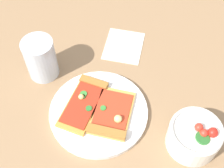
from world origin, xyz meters
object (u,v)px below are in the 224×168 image
Objects in this scene: pizza_slice_near at (111,117)px; paper_napkin at (124,46)px; soda_glass at (41,60)px; plate at (99,112)px; salad_bowl at (194,136)px; pizza_slice_far at (85,101)px.

pizza_slice_near is 0.25m from paper_napkin.
soda_glass reaches higher than paper_napkin.
soda_glass is at bearing -122.59° from paper_napkin.
paper_napkin is (-0.07, 0.23, -0.01)m from plate.
paper_napkin is (-0.30, 0.17, -0.04)m from salad_bowl.
plate reaches higher than paper_napkin.
plate is at bearing -6.59° from soda_glass.
plate is 0.04m from pizza_slice_near.
pizza_slice_near is at bearing -64.62° from paper_napkin.
soda_glass is (-0.43, -0.03, 0.02)m from salad_bowl.
pizza_slice_far is 0.28m from salad_bowl.
salad_bowl is 0.96× the size of paper_napkin.
salad_bowl is 1.04× the size of soda_glass.
soda_glass reaches higher than salad_bowl.
pizza_slice_near is 0.08m from pizza_slice_far.
salad_bowl is at bearing 16.43° from pizza_slice_near.
salad_bowl is (0.19, 0.06, 0.02)m from pizza_slice_near.
pizza_slice_near is (0.04, -0.00, 0.01)m from plate.
paper_napkin is at bearing 150.06° from salad_bowl.
pizza_slice_far is (-0.08, 0.00, -0.00)m from pizza_slice_near.
salad_bowl reaches higher than pizza_slice_far.
pizza_slice_near is at bearing -5.63° from soda_glass.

